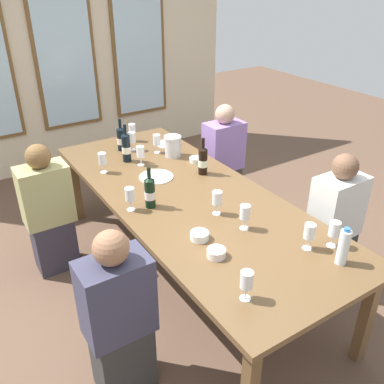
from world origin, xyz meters
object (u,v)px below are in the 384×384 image
Objects in this scene: tasting_bowl_2 at (196,160)px; wine_glass_10 at (130,195)px; wine_glass_1 at (334,229)px; white_plate_1 at (169,144)px; wine_glass_2 at (102,160)px; wine_glass_6 at (247,280)px; white_plate_0 at (156,177)px; wine_glass_8 at (132,138)px; seated_person_1 at (223,161)px; wine_bottle_3 at (121,139)px; dining_table at (188,201)px; wine_glass_4 at (140,152)px; tasting_bowl_1 at (216,253)px; tasting_bowl_0 at (200,236)px; wine_glass_3 at (310,232)px; metal_pitcher at (173,146)px; wine_glass_9 at (217,198)px; wine_glass_5 at (157,141)px; wine_bottle_1 at (203,160)px; wine_bottle_0 at (126,147)px; seated_person_0 at (49,213)px; wine_glass_0 at (245,213)px; wine_bottle_2 at (150,192)px; seated_person_2 at (119,320)px; wine_glass_7 at (132,129)px; water_bottle at (343,247)px.

tasting_bowl_2 is 0.96m from wine_glass_10.
tasting_bowl_2 is 1.52m from wine_glass_1.
wine_glass_2 reaches higher than white_plate_1.
wine_glass_6 is at bearing -84.52° from wine_glass_10.
wine_glass_6 is (-0.29, -1.50, 0.12)m from white_plate_0.
wine_glass_8 is (-0.36, 2.06, -0.00)m from wine_glass_1.
wine_glass_1 is at bearing -105.56° from seated_person_1.
wine_bottle_3 is 1.74× the size of wine_glass_10.
wine_glass_2 is 1.00× the size of wine_glass_10.
dining_table is 25.55× the size of tasting_bowl_2.
wine_glass_4 is (-0.45, 1.71, 0.00)m from wine_glass_1.
wine_bottle_3 is at bearing 89.67° from wine_glass_4.
white_plate_0 is at bearing 79.62° from tasting_bowl_1.
tasting_bowl_2 is at bearing 90.41° from wine_glass_1.
tasting_bowl_1 is at bearing -94.71° from tasting_bowl_0.
wine_glass_3 is 1.00× the size of wine_glass_6.
wine_glass_9 is at bearing -103.89° from metal_pitcher.
wine_bottle_1 is at bearing -80.09° from wine_glass_5.
wine_bottle_0 reaches higher than wine_glass_2.
wine_bottle_0 reaches higher than wine_glass_10.
wine_glass_4 is 1.00× the size of wine_glass_8.
tasting_bowl_0 is 0.68× the size of wine_glass_8.
tasting_bowl_0 is at bearing -62.18° from seated_person_0.
wine_glass_6 is at bearing -166.93° from wine_glass_3.
tasting_bowl_0 reaches higher than tasting_bowl_2.
wine_glass_5 is (0.31, 0.02, -0.01)m from wine_bottle_0.
wine_glass_6 is (0.04, -1.82, 0.00)m from wine_glass_2.
white_plate_0 is 0.91m from seated_person_0.
dining_table is 1.13m from wine_glass_1.
wine_glass_6 is 1.15m from wine_glass_10.
wine_glass_0 is at bearing 115.60° from wine_glass_3.
wine_glass_1 and wine_glass_2 have the same top height.
wine_glass_0 is (0.38, -0.59, -0.00)m from wine_bottle_2.
seated_person_2 reaches higher than tasting_bowl_1.
wine_bottle_2 is at bearing 88.44° from wine_glass_6.
wine_glass_9 is at bearing -98.33° from wine_glass_5.
wine_glass_2 is 0.59m from wine_glass_5.
tasting_bowl_0 is at bearing -102.24° from wine_glass_7.
wine_glass_6 and wine_glass_9 have the same top height.
wine_glass_3 is (-0.14, -1.94, 0.12)m from white_plate_1.
wine_glass_8 reaches higher than white_plate_1.
wine_glass_1 is (0.39, -1.04, 0.18)m from dining_table.
white_plate_0 is 1.60× the size of wine_glass_8.
wine_glass_4 is (-0.36, 1.85, 0.01)m from water_bottle.
tasting_bowl_2 is at bearing 73.37° from wine_glass_0.
wine_bottle_1 is 0.27m from tasting_bowl_2.
seated_person_0 is (-1.02, -0.55, -0.34)m from wine_glass_7.
seated_person_0 is at bearing 131.77° from wine_glass_9.
wine_glass_3 and wine_glass_9 have the same top height.
wine_glass_6 is 2.39m from wine_glass_7.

